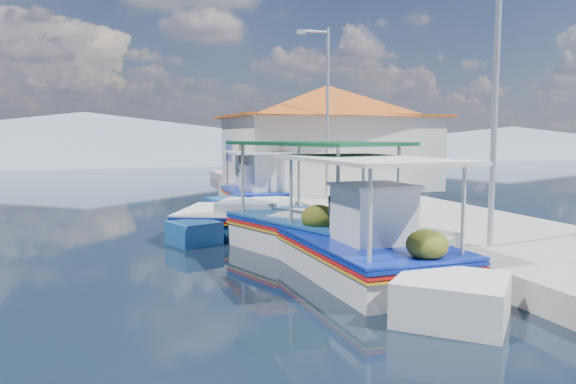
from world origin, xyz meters
name	(u,v)px	position (x,y,z in m)	size (l,w,h in m)	color
ground	(316,324)	(0.00, 0.00, 0.00)	(160.00, 160.00, 0.00)	black
quay	(436,225)	(5.90, 6.00, 0.25)	(5.00, 44.00, 0.50)	#A39F99
bollards	(382,218)	(3.80, 5.25, 0.65)	(0.20, 17.20, 0.30)	#A5A8AD
main_caique	(364,251)	(1.91, 2.38, 0.50)	(2.45, 7.94, 2.61)	silver
caique_green_canopy	(315,234)	(1.82, 4.82, 0.44)	(3.97, 7.37, 2.92)	silver
caique_blue_hull	(211,222)	(-0.05, 8.46, 0.26)	(3.06, 5.01, 0.98)	#174B8B
caique_far	(254,196)	(2.50, 13.32, 0.44)	(2.17, 6.82, 2.39)	silver
harbor_building	(327,135)	(6.20, 15.00, 2.78)	(10.49, 10.49, 4.40)	silver
lamp_post_near	(492,82)	(4.51, 2.00, 3.85)	(1.21, 0.14, 6.00)	#A5A8AD
lamp_post_far	(325,105)	(4.51, 11.00, 3.85)	(1.21, 0.14, 6.00)	#A5A8AD
mountain_ridge	(194,141)	(6.54, 56.00, 2.04)	(171.40, 96.00, 5.50)	slate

